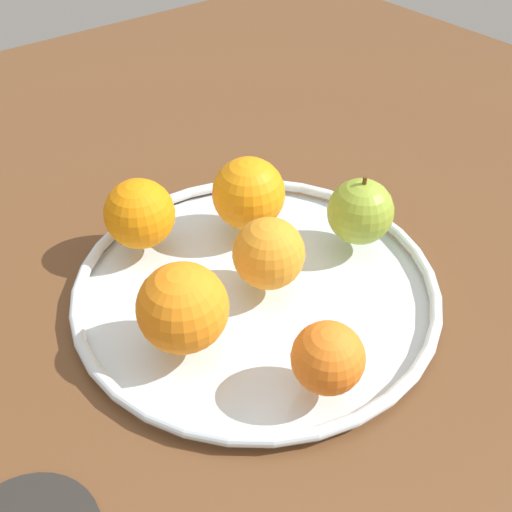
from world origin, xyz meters
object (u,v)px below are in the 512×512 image
(orange_back_right, at_px, (183,308))
(orange_center, at_px, (140,214))
(orange_front_right, at_px, (249,194))
(apple, at_px, (360,212))
(fruit_bowl, at_px, (256,285))
(orange_front_left, at_px, (328,358))
(orange_back_left, at_px, (269,253))

(orange_back_right, height_order, orange_center, orange_back_right)
(orange_center, distance_m, orange_front_right, 0.12)
(apple, distance_m, orange_back_right, 0.22)
(fruit_bowl, bearing_deg, orange_front_right, -33.09)
(apple, relative_size, orange_front_right, 0.99)
(orange_center, bearing_deg, orange_back_right, 164.76)
(orange_back_right, distance_m, orange_front_left, 0.13)
(orange_front_left, bearing_deg, orange_front_right, -21.17)
(fruit_bowl, distance_m, orange_front_left, 0.14)
(orange_back_left, relative_size, orange_front_right, 0.89)
(fruit_bowl, height_order, orange_back_left, orange_back_left)
(fruit_bowl, bearing_deg, orange_back_right, 103.45)
(apple, distance_m, orange_back_left, 0.12)
(orange_back_left, bearing_deg, orange_front_left, 162.27)
(fruit_bowl, relative_size, orange_front_right, 4.63)
(apple, distance_m, orange_center, 0.23)
(orange_center, bearing_deg, orange_back_left, -152.74)
(orange_front_right, bearing_deg, orange_back_left, 154.09)
(apple, height_order, orange_front_right, orange_front_right)
(fruit_bowl, height_order, orange_front_right, orange_front_right)
(fruit_bowl, xyz_separation_m, orange_back_left, (-0.01, -0.01, 0.04))
(fruit_bowl, relative_size, apple, 4.70)
(orange_front_right, distance_m, orange_front_left, 0.23)
(orange_back_right, distance_m, orange_front_right, 0.18)
(orange_center, distance_m, orange_front_left, 0.26)
(orange_front_left, bearing_deg, orange_back_left, -17.73)
(orange_back_right, relative_size, orange_front_right, 1.01)
(fruit_bowl, xyz_separation_m, orange_front_left, (-0.13, 0.03, 0.04))
(fruit_bowl, xyz_separation_m, apple, (-0.02, -0.13, 0.04))
(apple, height_order, orange_back_right, orange_back_right)
(orange_back_right, distance_m, orange_center, 0.15)
(orange_back_left, xyz_separation_m, orange_front_left, (-0.12, 0.04, -0.00))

